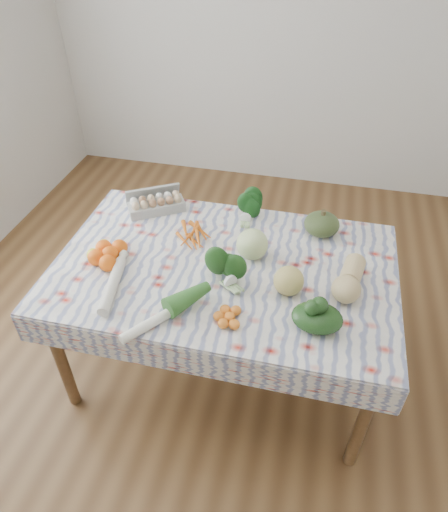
{
  "coord_description": "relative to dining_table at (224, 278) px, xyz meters",
  "views": [
    {
      "loc": [
        0.39,
        -1.65,
        2.22
      ],
      "look_at": [
        0.0,
        0.0,
        0.82
      ],
      "focal_mm": 32.0,
      "sensor_mm": 36.0,
      "label": 1
    }
  ],
  "objects": [
    {
      "name": "ground",
      "position": [
        0.0,
        0.0,
        -0.68
      ],
      "size": [
        4.5,
        4.5,
        0.0
      ],
      "primitive_type": "plane",
      "color": "brown",
      "rests_on": "ground"
    },
    {
      "name": "carrot_bunch",
      "position": [
        -0.2,
        0.17,
        0.1
      ],
      "size": [
        0.25,
        0.23,
        0.04
      ],
      "primitive_type": "cube",
      "rotation": [
        0.0,
        0.0,
        0.29
      ],
      "color": "orange",
      "rests_on": "tablecloth"
    },
    {
      "name": "wall_back",
      "position": [
        0.0,
        2.25,
        0.72
      ],
      "size": [
        4.0,
        0.04,
        2.8
      ],
      "primitive_type": "cube",
      "color": "silver",
      "rests_on": "ground"
    },
    {
      "name": "egg_carton",
      "position": [
        -0.48,
        0.37,
        0.13
      ],
      "size": [
        0.33,
        0.27,
        0.08
      ],
      "primitive_type": "cube",
      "rotation": [
        0.0,
        0.0,
        0.55
      ],
      "color": "#AEAFAA",
      "rests_on": "tablecloth"
    },
    {
      "name": "orange_cluster",
      "position": [
        -0.55,
        -0.1,
        0.13
      ],
      "size": [
        0.27,
        0.27,
        0.09
      ],
      "primitive_type": "cube",
      "rotation": [
        0.0,
        0.0,
        -0.05
      ],
      "color": "#FF6310",
      "rests_on": "tablecloth"
    },
    {
      "name": "kabocha_squash",
      "position": [
        0.44,
        0.37,
        0.14
      ],
      "size": [
        0.22,
        0.22,
        0.12
      ],
      "primitive_type": "ellipsoid",
      "rotation": [
        0.0,
        0.0,
        -0.24
      ],
      "color": "#3C4D26",
      "rests_on": "tablecloth"
    },
    {
      "name": "spinach_bag",
      "position": [
        0.47,
        -0.29,
        0.13
      ],
      "size": [
        0.23,
        0.19,
        0.09
      ],
      "primitive_type": "ellipsoid",
      "rotation": [
        0.0,
        0.0,
        -0.07
      ],
      "color": "#173313",
      "rests_on": "tablecloth"
    },
    {
      "name": "leek",
      "position": [
        -0.16,
        -0.4,
        0.11
      ],
      "size": [
        0.3,
        0.38,
        0.05
      ],
      "primitive_type": "cylinder",
      "rotation": [
        1.57,
        0.0,
        -0.64
      ],
      "color": "white",
      "rests_on": "tablecloth"
    },
    {
      "name": "daikon",
      "position": [
        -0.46,
        -0.28,
        0.11
      ],
      "size": [
        0.12,
        0.37,
        0.05
      ],
      "primitive_type": "cylinder",
      "rotation": [
        1.57,
        0.0,
        0.18
      ],
      "color": "silver",
      "rests_on": "tablecloth"
    },
    {
      "name": "kale_bunch",
      "position": [
        0.03,
        0.41,
        0.15
      ],
      "size": [
        0.16,
        0.14,
        0.14
      ],
      "primitive_type": "ellipsoid",
      "rotation": [
        0.0,
        0.0,
        0.02
      ],
      "color": "#123D13",
      "rests_on": "tablecloth"
    },
    {
      "name": "cabbage",
      "position": [
        0.12,
        0.1,
        0.16
      ],
      "size": [
        0.17,
        0.17,
        0.16
      ],
      "primitive_type": "sphere",
      "rotation": [
        0.0,
        0.0,
        0.09
      ],
      "color": "#CCE493",
      "rests_on": "tablecloth"
    },
    {
      "name": "dining_table",
      "position": [
        0.0,
        0.0,
        0.0
      ],
      "size": [
        1.6,
        1.0,
        0.75
      ],
      "color": "brown",
      "rests_on": "ground"
    },
    {
      "name": "mandarin_cluster",
      "position": [
        0.11,
        -0.35,
        0.11
      ],
      "size": [
        0.18,
        0.18,
        0.05
      ],
      "primitive_type": "cube",
      "rotation": [
        0.0,
        0.0,
        0.13
      ],
      "color": "orange",
      "rests_on": "tablecloth"
    },
    {
      "name": "broccoli",
      "position": [
        0.03,
        -0.11,
        0.14
      ],
      "size": [
        0.22,
        0.22,
        0.12
      ],
      "primitive_type": "ellipsoid",
      "rotation": [
        0.0,
        0.0,
        0.74
      ],
      "color": "#1F501A",
      "rests_on": "tablecloth"
    },
    {
      "name": "butternut_squash",
      "position": [
        0.59,
        -0.03,
        0.15
      ],
      "size": [
        0.18,
        0.3,
        0.13
      ],
      "primitive_type": "ellipsoid",
      "rotation": [
        0.0,
        0.0,
        -0.19
      ],
      "color": "#D3B678",
      "rests_on": "tablecloth"
    },
    {
      "name": "grapefruit",
      "position": [
        0.33,
        -0.12,
        0.15
      ],
      "size": [
        0.15,
        0.15,
        0.14
      ],
      "primitive_type": "sphere",
      "rotation": [
        0.0,
        0.0,
        0.13
      ],
      "color": "tan",
      "rests_on": "tablecloth"
    },
    {
      "name": "tablecloth",
      "position": [
        0.0,
        0.0,
        0.08
      ],
      "size": [
        1.66,
        1.06,
        0.01
      ],
      "primitive_type": "cube",
      "color": "silver",
      "rests_on": "dining_table"
    }
  ]
}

